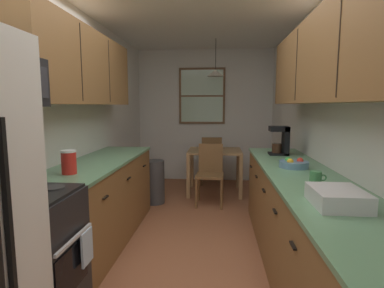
{
  "coord_description": "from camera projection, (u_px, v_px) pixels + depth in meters",
  "views": [
    {
      "loc": [
        0.26,
        -2.37,
        1.48
      ],
      "look_at": [
        -0.05,
        1.24,
        1.02
      ],
      "focal_mm": 28.42,
      "sensor_mm": 36.0,
      "label": 1
    }
  ],
  "objects": [
    {
      "name": "wall_left",
      "position": [
        78.0,
        123.0,
        3.5
      ],
      "size": [
        0.1,
        9.0,
        2.55
      ],
      "primitive_type": "cube",
      "color": "silver",
      "rests_on": "ground"
    },
    {
      "name": "coffee_maker",
      "position": [
        281.0,
        140.0,
        3.58
      ],
      "size": [
        0.22,
        0.18,
        0.34
      ],
      "color": "black",
      "rests_on": "counter_right"
    },
    {
      "name": "pendant_light",
      "position": [
        216.0,
        73.0,
        4.94
      ],
      "size": [
        0.27,
        0.27,
        0.6
      ],
      "color": "black"
    },
    {
      "name": "mug_by_coffeemaker",
      "position": [
        316.0,
        178.0,
        2.21
      ],
      "size": [
        0.12,
        0.08,
        0.11
      ],
      "color": "#3F7F4C",
      "rests_on": "counter_right"
    },
    {
      "name": "ceiling_slab",
      "position": [
        195.0,
        0.0,
        3.22
      ],
      "size": [
        4.4,
        9.0,
        0.08
      ],
      "primitive_type": "cube",
      "color": "white"
    },
    {
      "name": "back_window",
      "position": [
        202.0,
        96.0,
        5.89
      ],
      "size": [
        0.89,
        0.05,
        1.07
      ],
      "color": "brown"
    },
    {
      "name": "dish_rack",
      "position": [
        338.0,
        198.0,
        1.76
      ],
      "size": [
        0.28,
        0.34,
        0.1
      ],
      "primitive_type": "cube",
      "color": "silver",
      "rests_on": "counter_right"
    },
    {
      "name": "dining_table",
      "position": [
        215.0,
        157.0,
        5.12
      ],
      "size": [
        0.89,
        0.74,
        0.74
      ],
      "color": "#A87F51",
      "rests_on": "ground"
    },
    {
      "name": "ground_plane",
      "position": [
        194.0,
        233.0,
        3.54
      ],
      "size": [
        12.0,
        12.0,
        0.0
      ],
      "primitive_type": "plane",
      "color": "#995B3D"
    },
    {
      "name": "upper_cabinets_right",
      "position": [
        335.0,
        56.0,
        2.29
      ],
      "size": [
        0.33,
        3.04,
        0.7
      ],
      "color": "brown"
    },
    {
      "name": "dish_towel",
      "position": [
        87.0,
        247.0,
        2.12
      ],
      "size": [
        0.02,
        0.16,
        0.24
      ],
      "primitive_type": "cube",
      "color": "silver"
    },
    {
      "name": "trash_bin",
      "position": [
        154.0,
        182.0,
        4.62
      ],
      "size": [
        0.32,
        0.32,
        0.65
      ],
      "primitive_type": "cylinder",
      "color": "#3F3F42",
      "rests_on": "ground"
    },
    {
      "name": "storage_canister",
      "position": [
        69.0,
        162.0,
        2.58
      ],
      "size": [
        0.13,
        0.13,
        0.2
      ],
      "color": "red",
      "rests_on": "counter_left"
    },
    {
      "name": "fruit_bowl",
      "position": [
        294.0,
        164.0,
        2.85
      ],
      "size": [
        0.27,
        0.27,
        0.09
      ],
      "color": "#597F9E",
      "rests_on": "counter_right"
    },
    {
      "name": "stove_range",
      "position": [
        25.0,
        259.0,
        2.0
      ],
      "size": [
        0.66,
        0.6,
        1.1
      ],
      "color": "black",
      "rests_on": "ground"
    },
    {
      "name": "counter_right",
      "position": [
        306.0,
        230.0,
        2.53
      ],
      "size": [
        0.64,
        3.36,
        0.9
      ],
      "color": "brown",
      "rests_on": "ground"
    },
    {
      "name": "counter_left",
      "position": [
        102.0,
        200.0,
        3.33
      ],
      "size": [
        0.64,
        2.07,
        0.9
      ],
      "color": "brown",
      "rests_on": "ground"
    },
    {
      "name": "dining_chair_near",
      "position": [
        210.0,
        171.0,
        4.56
      ],
      "size": [
        0.42,
        0.42,
        0.9
      ],
      "color": "brown",
      "rests_on": "ground"
    },
    {
      "name": "table_serving_bowl",
      "position": [
        216.0,
        148.0,
        5.15
      ],
      "size": [
        0.2,
        0.2,
        0.06
      ],
      "primitive_type": "cylinder",
      "color": "silver",
      "rests_on": "dining_table"
    },
    {
      "name": "upper_cabinets_left",
      "position": [
        82.0,
        68.0,
        3.11
      ],
      "size": [
        0.33,
        2.15,
        0.75
      ],
      "color": "brown"
    },
    {
      "name": "wall_right",
      "position": [
        319.0,
        125.0,
        3.27
      ],
      "size": [
        0.1,
        9.0,
        2.55
      ],
      "primitive_type": "cube",
      "color": "silver",
      "rests_on": "ground"
    },
    {
      "name": "dining_chair_far",
      "position": [
        212.0,
        158.0,
        5.7
      ],
      "size": [
        0.41,
        0.41,
        0.9
      ],
      "color": "brown",
      "rests_on": "ground"
    },
    {
      "name": "wall_back",
      "position": [
        205.0,
        116.0,
        6.0
      ],
      "size": [
        4.4,
        0.1,
        2.55
      ],
      "primitive_type": "cube",
      "color": "silver",
      "rests_on": "ground"
    }
  ]
}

